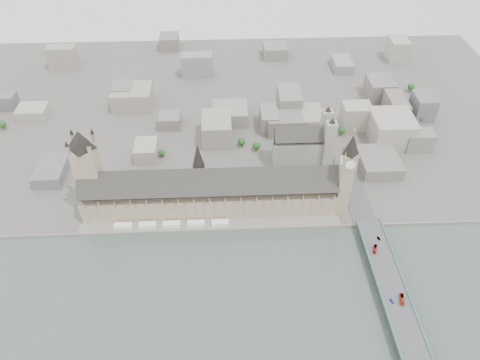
{
  "coord_description": "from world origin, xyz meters",
  "views": [
    {
      "loc": [
        15.67,
        -345.49,
        353.36
      ],
      "look_at": [
        32.07,
        24.54,
        34.42
      ],
      "focal_mm": 35.0,
      "sensor_mm": 36.0,
      "label": 1
    }
  ],
  "objects_px": {
    "palace_of_westminster": "(210,192)",
    "victoria_tower": "(87,168)",
    "westminster_bridge": "(387,280)",
    "elizabeth_tower": "(347,170)",
    "red_bus_south": "(402,299)",
    "red_bus_north": "(375,249)",
    "westminster_abbey": "(304,145)",
    "car_blue": "(392,301)",
    "car_silver": "(379,238)"
  },
  "relations": [
    {
      "from": "palace_of_westminster",
      "to": "elizabeth_tower",
      "type": "relative_size",
      "value": 2.47
    },
    {
      "from": "palace_of_westminster",
      "to": "car_blue",
      "type": "xyz_separation_m",
      "value": [
        157.09,
        -133.84,
        -11.64
      ]
    },
    {
      "from": "victoria_tower",
      "to": "red_bus_south",
      "type": "distance_m",
      "value": 323.03
    },
    {
      "from": "car_silver",
      "to": "red_bus_north",
      "type": "bearing_deg",
      "value": -134.24
    },
    {
      "from": "victoria_tower",
      "to": "westminster_abbey",
      "type": "xyz_separation_m",
      "value": [
        232.92,
        69.0,
        -30.12
      ]
    },
    {
      "from": "westminster_abbey",
      "to": "palace_of_westminster",
      "type": "bearing_deg",
      "value": -145.83
    },
    {
      "from": "red_bus_north",
      "to": "car_blue",
      "type": "bearing_deg",
      "value": -70.58
    },
    {
      "from": "victoria_tower",
      "to": "westminster_bridge",
      "type": "height_order",
      "value": "victoria_tower"
    },
    {
      "from": "victoria_tower",
      "to": "red_bus_north",
      "type": "bearing_deg",
      "value": -16.3
    },
    {
      "from": "palace_of_westminster",
      "to": "victoria_tower",
      "type": "relative_size",
      "value": 2.65
    },
    {
      "from": "red_bus_north",
      "to": "car_silver",
      "type": "distance_m",
      "value": 15.73
    },
    {
      "from": "palace_of_westminster",
      "to": "victoria_tower",
      "type": "distance_m",
      "value": 126.41
    },
    {
      "from": "elizabeth_tower",
      "to": "victoria_tower",
      "type": "xyz_separation_m",
      "value": [
        -260.0,
        18.0,
        -2.88
      ]
    },
    {
      "from": "victoria_tower",
      "to": "westminster_abbey",
      "type": "bearing_deg",
      "value": 16.5
    },
    {
      "from": "car_blue",
      "to": "car_silver",
      "type": "distance_m",
      "value": 72.56
    },
    {
      "from": "westminster_bridge",
      "to": "red_bus_south",
      "type": "height_order",
      "value": "red_bus_south"
    },
    {
      "from": "red_bus_south",
      "to": "car_silver",
      "type": "distance_m",
      "value": 71.38
    },
    {
      "from": "red_bus_south",
      "to": "victoria_tower",
      "type": "bearing_deg",
      "value": 167.1
    },
    {
      "from": "westminster_bridge",
      "to": "westminster_abbey",
      "type": "distance_m",
      "value": 190.56
    },
    {
      "from": "elizabeth_tower",
      "to": "red_bus_south",
      "type": "height_order",
      "value": "elizabeth_tower"
    },
    {
      "from": "elizabeth_tower",
      "to": "red_bus_south",
      "type": "distance_m",
      "value": 132.92
    },
    {
      "from": "elizabeth_tower",
      "to": "red_bus_south",
      "type": "xyz_separation_m",
      "value": [
        28.16,
        -121.43,
        -46.15
      ]
    },
    {
      "from": "palace_of_westminster",
      "to": "red_bus_north",
      "type": "height_order",
      "value": "palace_of_westminster"
    },
    {
      "from": "car_blue",
      "to": "red_bus_north",
      "type": "bearing_deg",
      "value": 75.14
    },
    {
      "from": "car_silver",
      "to": "westminster_abbey",
      "type": "bearing_deg",
      "value": 95.7
    },
    {
      "from": "palace_of_westminster",
      "to": "victoria_tower",
      "type": "xyz_separation_m",
      "value": [
        -122.0,
        6.3,
        32.5
      ]
    },
    {
      "from": "westminster_abbey",
      "to": "red_bus_north",
      "type": "height_order",
      "value": "westminster_abbey"
    },
    {
      "from": "westminster_abbey",
      "to": "westminster_bridge",
      "type": "bearing_deg",
      "value": -74.36
    },
    {
      "from": "westminster_bridge",
      "to": "car_silver",
      "type": "relative_size",
      "value": 73.14
    },
    {
      "from": "westminster_bridge",
      "to": "palace_of_westminster",
      "type": "bearing_deg",
      "value": 146.51
    },
    {
      "from": "westminster_abbey",
      "to": "red_bus_north",
      "type": "bearing_deg",
      "value": -72.68
    },
    {
      "from": "elizabeth_tower",
      "to": "red_bus_north",
      "type": "distance_m",
      "value": 81.37
    },
    {
      "from": "palace_of_westminster",
      "to": "westminster_abbey",
      "type": "bearing_deg",
      "value": 34.17
    },
    {
      "from": "car_blue",
      "to": "elizabeth_tower",
      "type": "bearing_deg",
      "value": 84.88
    },
    {
      "from": "palace_of_westminster",
      "to": "westminster_bridge",
      "type": "relative_size",
      "value": 0.82
    },
    {
      "from": "victoria_tower",
      "to": "car_blue",
      "type": "xyz_separation_m",
      "value": [
        279.09,
        -140.14,
        -44.14
      ]
    },
    {
      "from": "victoria_tower",
      "to": "car_silver",
      "type": "height_order",
      "value": "victoria_tower"
    },
    {
      "from": "victoria_tower",
      "to": "car_blue",
      "type": "relative_size",
      "value": 20.81
    },
    {
      "from": "westminster_abbey",
      "to": "elizabeth_tower",
      "type": "bearing_deg",
      "value": -72.71
    },
    {
      "from": "westminster_bridge",
      "to": "westminster_abbey",
      "type": "relative_size",
      "value": 4.78
    },
    {
      "from": "palace_of_westminster",
      "to": "westminster_bridge",
      "type": "bearing_deg",
      "value": -33.49
    },
    {
      "from": "red_bus_north",
      "to": "red_bus_south",
      "type": "height_order",
      "value": "red_bus_south"
    },
    {
      "from": "red_bus_north",
      "to": "red_bus_south",
      "type": "distance_m",
      "value": 58.12
    },
    {
      "from": "red_bus_north",
      "to": "car_blue",
      "type": "height_order",
      "value": "red_bus_north"
    },
    {
      "from": "palace_of_westminster",
      "to": "car_blue",
      "type": "distance_m",
      "value": 206.7
    },
    {
      "from": "elizabeth_tower",
      "to": "car_silver",
      "type": "bearing_deg",
      "value": -61.3
    },
    {
      "from": "palace_of_westminster",
      "to": "red_bus_north",
      "type": "bearing_deg",
      "value": -25.57
    },
    {
      "from": "victoria_tower",
      "to": "red_bus_north",
      "type": "relative_size",
      "value": 8.92
    },
    {
      "from": "palace_of_westminster",
      "to": "red_bus_north",
      "type": "xyz_separation_m",
      "value": [
        157.97,
        -75.59,
        -10.89
      ]
    },
    {
      "from": "car_blue",
      "to": "car_silver",
      "type": "xyz_separation_m",
      "value": [
        8.31,
        72.09,
        -0.09
      ]
    }
  ]
}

